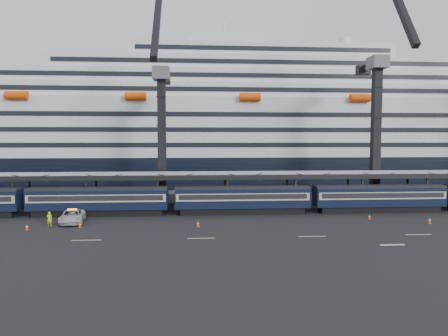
# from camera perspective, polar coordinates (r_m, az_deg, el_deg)

# --- Properties ---
(ground) EXTENTS (260.00, 260.00, 0.00)m
(ground) POSITION_cam_1_polar(r_m,az_deg,el_deg) (49.24, 13.38, -8.35)
(ground) COLOR black
(ground) RESTS_ON ground
(lane_markings) EXTENTS (111.00, 4.27, 0.02)m
(lane_markings) POSITION_cam_1_polar(r_m,az_deg,el_deg) (47.70, 24.82, -9.00)
(lane_markings) COLOR beige
(lane_markings) RESTS_ON ground
(train) EXTENTS (133.05, 3.00, 4.05)m
(train) POSITION_cam_1_polar(r_m,az_deg,el_deg) (57.34, 5.96, -4.28)
(train) COLOR black
(train) RESTS_ON ground
(canopy) EXTENTS (130.00, 6.25, 5.53)m
(canopy) POSITION_cam_1_polar(r_m,az_deg,el_deg) (61.83, 9.59, -0.87)
(canopy) COLOR gray
(canopy) RESTS_ON ground
(cruise_ship) EXTENTS (214.09, 28.84, 34.00)m
(cruise_ship) POSITION_cam_1_polar(r_m,az_deg,el_deg) (92.87, 4.33, 5.16)
(cruise_ship) COLOR black
(cruise_ship) RESTS_ON ground
(crane_dark_near) EXTENTS (4.50, 17.75, 35.08)m
(crane_dark_near) POSITION_cam_1_polar(r_m,az_deg,el_deg) (64.73, -8.90, 5.27)
(crane_dark_near) COLOR #45474C
(crane_dark_near) RESTS_ON ground
(crane_dark_mid) EXTENTS (4.50, 18.24, 39.64)m
(crane_dark_mid) POSITION_cam_1_polar(r_m,az_deg,el_deg) (70.05, 21.04, 6.12)
(crane_dark_mid) COLOR #45474C
(crane_dark_mid) RESTS_ON ground
(pickup_truck) EXTENTS (3.64, 6.26, 1.64)m
(pickup_truck) POSITION_cam_1_polar(r_m,az_deg,el_deg) (54.26, -20.87, -6.48)
(pickup_truck) COLOR silver
(pickup_truck) RESTS_ON ground
(worker) EXTENTS (0.66, 0.44, 1.77)m
(worker) POSITION_cam_1_polar(r_m,az_deg,el_deg) (53.29, -23.68, -6.67)
(worker) COLOR #CFFF0D
(worker) RESTS_ON ground
(traffic_cone_a) EXTENTS (0.36, 0.36, 0.72)m
(traffic_cone_a) POSITION_cam_1_polar(r_m,az_deg,el_deg) (52.25, -26.33, -7.55)
(traffic_cone_a) COLOR #E04607
(traffic_cone_a) RESTS_ON ground
(traffic_cone_b) EXTENTS (0.35, 0.35, 0.69)m
(traffic_cone_b) POSITION_cam_1_polar(r_m,az_deg,el_deg) (51.11, -19.89, -7.63)
(traffic_cone_b) COLOR #E04607
(traffic_cone_b) RESTS_ON ground
(traffic_cone_c) EXTENTS (0.39, 0.39, 0.79)m
(traffic_cone_c) POSITION_cam_1_polar(r_m,az_deg,el_deg) (48.59, -3.74, -7.94)
(traffic_cone_c) COLOR #E04607
(traffic_cone_c) RESTS_ON ground
(traffic_cone_d) EXTENTS (0.34, 0.34, 0.68)m
(traffic_cone_d) POSITION_cam_1_polar(r_m,az_deg,el_deg) (56.55, 20.06, -6.54)
(traffic_cone_d) COLOR #E04607
(traffic_cone_d) RESTS_ON ground
(traffic_cone_e) EXTENTS (0.42, 0.42, 0.84)m
(traffic_cone_e) POSITION_cam_1_polar(r_m,az_deg,el_deg) (56.57, 27.31, -6.66)
(traffic_cone_e) COLOR #E04607
(traffic_cone_e) RESTS_ON ground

